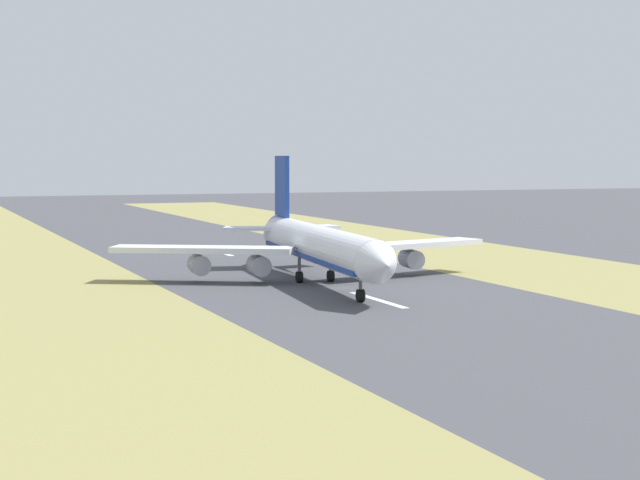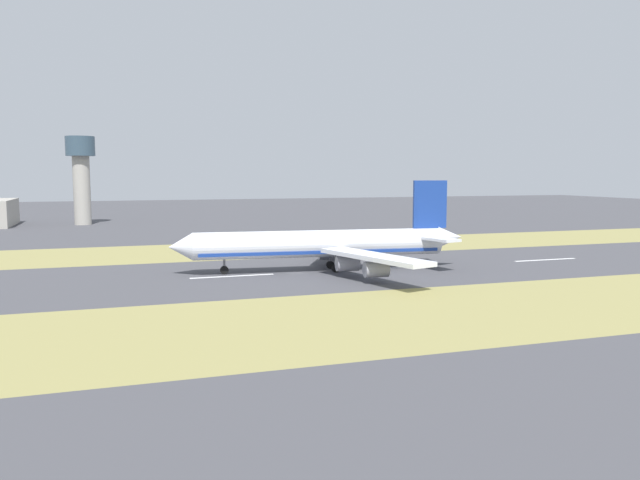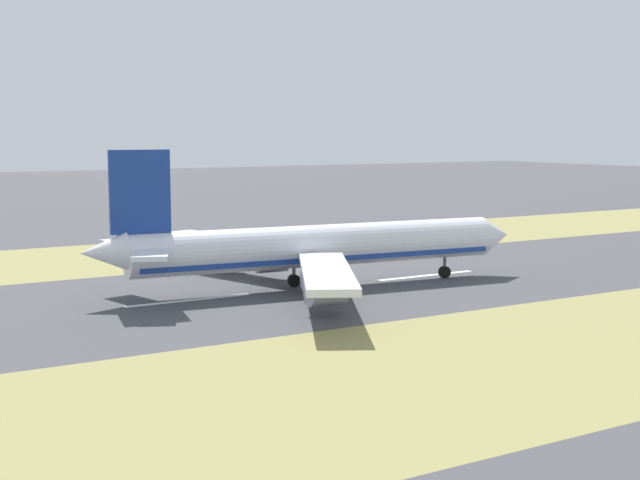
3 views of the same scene
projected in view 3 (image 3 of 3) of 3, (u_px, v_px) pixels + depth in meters
name	position (u px, v px, depth m)	size (l,w,h in m)	color
ground_plane	(349.00, 284.00, 132.70)	(800.00, 800.00, 0.00)	#424247
grass_median_west	(222.00, 249.00, 170.97)	(40.00, 600.00, 0.01)	olive
grass_median_east	(579.00, 345.00, 94.42)	(40.00, 600.00, 0.01)	olive
centreline_dash_mid	(189.00, 300.00, 119.61)	(1.20, 18.00, 0.01)	silver
centreline_dash_far	(426.00, 276.00, 140.07)	(1.20, 18.00, 0.01)	silver
airplane_main_jet	(308.00, 247.00, 127.56)	(63.77, 67.20, 20.20)	silver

